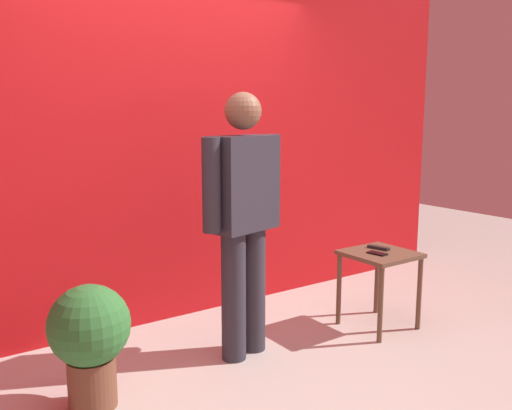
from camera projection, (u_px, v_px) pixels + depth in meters
ground_plane at (270, 383)px, 3.22m from camera, size 12.00×12.00×0.00m
back_wall_red at (165, 120)px, 4.04m from camera, size 5.86×0.12×3.07m
standing_person at (243, 212)px, 3.45m from camera, size 0.68×0.33×1.71m
side_table at (380, 265)px, 3.99m from camera, size 0.47×0.47×0.58m
cell_phone at (377, 253)px, 3.92m from camera, size 0.09×0.15×0.01m
tv_remote at (379, 248)px, 4.06m from camera, size 0.08×0.18×0.02m
potted_plant at (90, 336)px, 2.89m from camera, size 0.44×0.44×0.69m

